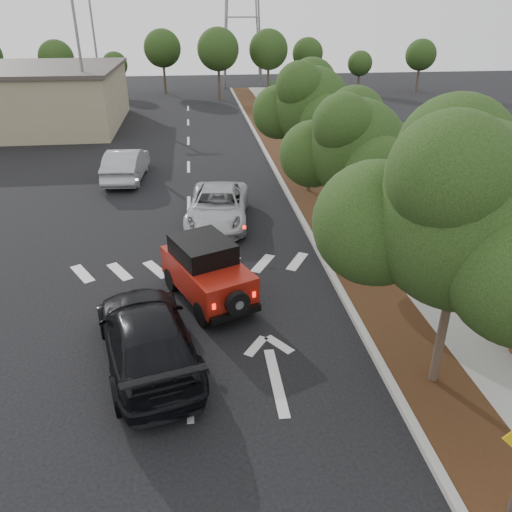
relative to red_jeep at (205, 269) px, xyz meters
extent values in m
plane|color=black|center=(-0.50, -4.02, -0.94)|extent=(120.00, 120.00, 0.00)
cube|color=#9E9B93|center=(4.10, 7.98, -0.87)|extent=(0.20, 70.00, 0.15)
cube|color=black|center=(5.10, 7.98, -0.88)|extent=(1.80, 70.00, 0.12)
cube|color=gray|center=(7.00, 7.98, -0.88)|extent=(2.00, 70.00, 0.12)
cube|color=black|center=(8.40, 7.98, -0.54)|extent=(0.80, 70.00, 0.80)
cylinder|color=black|center=(-1.01, 0.59, -0.59)|extent=(0.51, 0.75, 0.71)
cylinder|color=black|center=(0.26, 1.15, -0.59)|extent=(0.51, 0.75, 0.71)
cylinder|color=black|center=(-0.12, -1.46, -0.59)|extent=(0.51, 0.75, 0.71)
cylinder|color=black|center=(1.15, -0.91, -0.59)|extent=(0.51, 0.75, 0.71)
cube|color=maroon|center=(0.07, -0.16, -0.10)|extent=(2.78, 3.66, 0.89)
cube|color=black|center=(-0.04, 0.09, 0.63)|extent=(2.07, 2.25, 0.57)
cube|color=maroon|center=(-0.43, 0.99, -0.17)|extent=(1.66, 1.41, 0.73)
cube|color=black|center=(0.75, -1.73, -0.50)|extent=(1.46, 0.75, 0.20)
cylinder|color=black|center=(0.80, -1.85, -0.10)|extent=(0.70, 0.45, 0.68)
cube|color=#FF190C|center=(0.17, -1.93, -0.10)|extent=(0.10, 0.07, 0.16)
cube|color=#FF190C|center=(1.29, -1.44, -0.10)|extent=(0.10, 0.07, 0.16)
imported|color=#B3B7BB|center=(0.69, 5.81, -0.24)|extent=(2.96, 5.32, 1.41)
imported|color=black|center=(-1.50, -2.88, -0.20)|extent=(3.22, 5.45, 1.48)
imported|color=#9B9DA2|center=(-3.59, 12.12, -0.17)|extent=(1.98, 4.84, 1.56)
imported|color=#95999C|center=(-9.06, 22.81, -0.30)|extent=(4.08, 2.73, 1.29)
camera|label=1|loc=(-0.09, -13.04, 6.90)|focal=35.00mm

